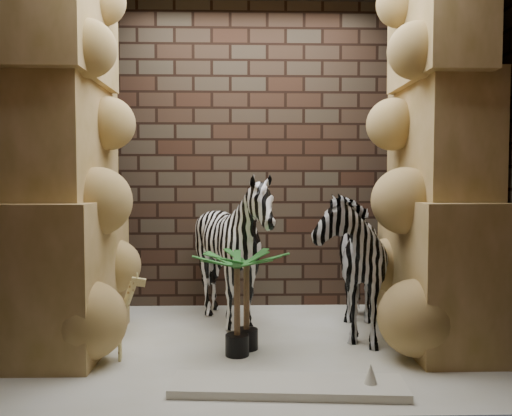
{
  "coord_description": "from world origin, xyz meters",
  "views": [
    {
      "loc": [
        -0.07,
        -3.96,
        1.25
      ],
      "look_at": [
        0.04,
        0.15,
        1.04
      ],
      "focal_mm": 36.91,
      "sensor_mm": 36.0,
      "label": 1
    }
  ],
  "objects_px": {
    "zebra_right": "(347,250)",
    "zebra_left": "(234,259)",
    "palm_back": "(237,304)",
    "giraffe_toy": "(108,316)",
    "palm_front": "(246,300)",
    "surfboard": "(288,386)"
  },
  "relations": [
    {
      "from": "zebra_right",
      "to": "zebra_left",
      "type": "height_order",
      "value": "zebra_right"
    },
    {
      "from": "zebra_left",
      "to": "palm_back",
      "type": "distance_m",
      "value": 0.76
    },
    {
      "from": "giraffe_toy",
      "to": "zebra_left",
      "type": "bearing_deg",
      "value": 34.52
    },
    {
      "from": "palm_front",
      "to": "surfboard",
      "type": "relative_size",
      "value": 0.53
    },
    {
      "from": "palm_back",
      "to": "giraffe_toy",
      "type": "bearing_deg",
      "value": -174.58
    },
    {
      "from": "palm_front",
      "to": "zebra_right",
      "type": "bearing_deg",
      "value": 25.58
    },
    {
      "from": "giraffe_toy",
      "to": "palm_front",
      "type": "relative_size",
      "value": 0.84
    },
    {
      "from": "zebra_left",
      "to": "surfboard",
      "type": "relative_size",
      "value": 0.93
    },
    {
      "from": "zebra_right",
      "to": "surfboard",
      "type": "distance_m",
      "value": 1.47
    },
    {
      "from": "palm_back",
      "to": "zebra_right",
      "type": "bearing_deg",
      "value": 30.98
    },
    {
      "from": "palm_front",
      "to": "palm_back",
      "type": "xyz_separation_m",
      "value": [
        -0.07,
        -0.14,
        0.0
      ]
    },
    {
      "from": "zebra_right",
      "to": "surfboard",
      "type": "xyz_separation_m",
      "value": [
        -0.59,
        -1.17,
        -0.66
      ]
    },
    {
      "from": "palm_front",
      "to": "giraffe_toy",
      "type": "bearing_deg",
      "value": -166.76
    },
    {
      "from": "zebra_left",
      "to": "giraffe_toy",
      "type": "relative_size",
      "value": 2.08
    },
    {
      "from": "palm_front",
      "to": "surfboard",
      "type": "height_order",
      "value": "palm_front"
    },
    {
      "from": "zebra_right",
      "to": "palm_back",
      "type": "height_order",
      "value": "zebra_right"
    },
    {
      "from": "zebra_right",
      "to": "palm_back",
      "type": "distance_m",
      "value": 1.09
    },
    {
      "from": "zebra_left",
      "to": "palm_back",
      "type": "xyz_separation_m",
      "value": [
        0.04,
        -0.73,
        -0.22
      ]
    },
    {
      "from": "giraffe_toy",
      "to": "palm_front",
      "type": "height_order",
      "value": "palm_front"
    },
    {
      "from": "zebra_left",
      "to": "giraffe_toy",
      "type": "bearing_deg",
      "value": -117.18
    },
    {
      "from": "giraffe_toy",
      "to": "surfboard",
      "type": "xyz_separation_m",
      "value": [
        1.2,
        -0.55,
        -0.29
      ]
    },
    {
      "from": "zebra_left",
      "to": "palm_back",
      "type": "relative_size",
      "value": 1.75
    }
  ]
}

